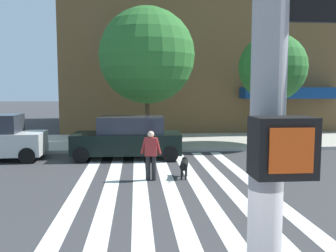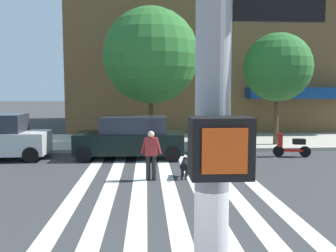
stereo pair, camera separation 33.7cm
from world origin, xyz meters
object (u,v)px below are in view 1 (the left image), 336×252
(street_tree_nearest, at_px, (147,56))
(dog_on_leash, at_px, (184,165))
(street_tree_middle, at_px, (273,68))
(parked_car_behind_first, at_px, (128,138))
(parked_scooter, at_px, (288,146))
(pedestrian_dog_walker, at_px, (151,153))

(street_tree_nearest, bearing_deg, dog_on_leash, -80.58)
(street_tree_middle, bearing_deg, street_tree_nearest, 179.28)
(parked_car_behind_first, bearing_deg, parked_scooter, -0.97)
(street_tree_nearest, distance_m, pedestrian_dog_walker, 7.55)
(parked_car_behind_first, xyz_separation_m, pedestrian_dog_walker, (0.82, -3.91, 0.03))
(parked_car_behind_first, distance_m, street_tree_middle, 8.42)
(street_tree_nearest, xyz_separation_m, street_tree_middle, (6.44, -0.08, -0.56))
(parked_car_behind_first, distance_m, parked_scooter, 7.13)
(parked_car_behind_first, relative_size, street_tree_nearest, 0.68)
(pedestrian_dog_walker, bearing_deg, street_tree_middle, 44.81)
(parked_scooter, bearing_deg, pedestrian_dog_walker, -148.98)
(pedestrian_dog_walker, relative_size, dog_on_leash, 1.50)
(pedestrian_dog_walker, xyz_separation_m, dog_on_leash, (1.14, 0.26, -0.48))
(pedestrian_dog_walker, distance_m, dog_on_leash, 1.27)
(parked_scooter, relative_size, pedestrian_dog_walker, 0.99)
(parked_scooter, distance_m, pedestrian_dog_walker, 7.36)
(parked_scooter, distance_m, street_tree_middle, 4.52)
(parked_scooter, distance_m, dog_on_leash, 6.25)
(dog_on_leash, bearing_deg, parked_scooter, 34.37)
(street_tree_nearest, height_order, pedestrian_dog_walker, street_tree_nearest)
(pedestrian_dog_walker, height_order, dog_on_leash, pedestrian_dog_walker)
(parked_scooter, relative_size, street_tree_middle, 0.29)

